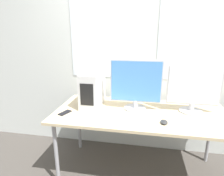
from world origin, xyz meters
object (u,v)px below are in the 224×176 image
monitor_main (136,85)px  keyboard (128,120)px  cell_phone (65,113)px  pc_tower (93,89)px  monitor_right_near (193,89)px  mouse (164,122)px

monitor_main → keyboard: (-0.04, -0.31, -0.27)m
monitor_main → cell_phone: 0.80m
keyboard → cell_phone: keyboard is taller
pc_tower → monitor_right_near: monitor_right_near is taller
monitor_main → mouse: bearing=-46.4°
pc_tower → monitor_right_near: (1.08, -0.01, 0.06)m
monitor_right_near → mouse: (-0.30, -0.33, -0.24)m
mouse → cell_phone: (-1.00, 0.05, -0.01)m
pc_tower → keyboard: bearing=-38.0°
monitor_right_near → keyboard: monitor_right_near is taller
monitor_right_near → pc_tower: bearing=179.4°
pc_tower → monitor_main: monitor_main is taller
keyboard → mouse: size_ratio=4.97×
monitor_right_near → cell_phone: size_ratio=3.36×
pc_tower → mouse: (0.78, -0.34, -0.18)m
keyboard → mouse: mouse is taller
pc_tower → monitor_main: 0.50m
pc_tower → keyboard: size_ratio=0.90×
cell_phone → pc_tower: bearing=72.9°
cell_phone → monitor_main: bearing=40.1°
mouse → cell_phone: 1.00m
pc_tower → mouse: bearing=-23.6°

